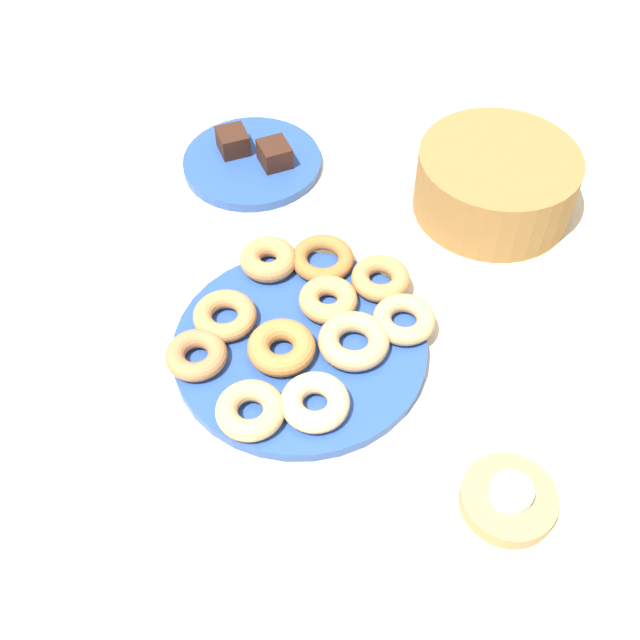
{
  "coord_description": "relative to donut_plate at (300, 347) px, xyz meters",
  "views": [
    {
      "loc": [
        0.56,
        -0.28,
        0.82
      ],
      "look_at": [
        0.0,
        0.03,
        0.05
      ],
      "focal_mm": 43.02,
      "sensor_mm": 36.0,
      "label": 1
    }
  ],
  "objects": [
    {
      "name": "donut_6",
      "position": [
        -0.04,
        0.15,
        0.02
      ],
      "size": [
        0.11,
        0.11,
        0.03
      ],
      "primitive_type": "torus",
      "rotation": [
        0.0,
        0.0,
        1.13
      ],
      "color": "#C6844C",
      "rests_on": "donut_plate"
    },
    {
      "name": "donut_0",
      "position": [
        -0.15,
        0.03,
        0.02
      ],
      "size": [
        0.1,
        0.1,
        0.03
      ],
      "primitive_type": "torus",
      "rotation": [
        0.0,
        0.0,
        1.78
      ],
      "color": "#C6844C",
      "rests_on": "donut_plate"
    },
    {
      "name": "donut_3",
      "position": [
        0.1,
        -0.03,
        0.02
      ],
      "size": [
        0.11,
        0.11,
        0.03
      ],
      "primitive_type": "torus",
      "rotation": [
        0.0,
        0.0,
        5.97
      ],
      "color": "#EABC84",
      "rests_on": "donut_plate"
    },
    {
      "name": "brownie_near",
      "position": [
        -0.41,
        0.09,
        0.03
      ],
      "size": [
        0.06,
        0.05,
        0.04
      ],
      "primitive_type": "cube",
      "rotation": [
        0.0,
        0.0,
        -0.14
      ],
      "color": "#381E14",
      "rests_on": "cake_plate"
    },
    {
      "name": "donut_1",
      "position": [
        0.04,
        0.06,
        0.02
      ],
      "size": [
        0.12,
        0.12,
        0.03
      ],
      "primitive_type": "torus",
      "rotation": [
        0.0,
        0.0,
        5.1
      ],
      "color": "tan",
      "rests_on": "donut_plate"
    },
    {
      "name": "basket",
      "position": [
        -0.11,
        0.39,
        0.04
      ],
      "size": [
        0.25,
        0.25,
        0.1
      ],
      "primitive_type": "cylinder",
      "rotation": [
        0.0,
        0.0,
        4.68
      ],
      "color": "olive",
      "rests_on": "ground_plane"
    },
    {
      "name": "cake_plate",
      "position": [
        -0.38,
        0.11,
        -0.0
      ],
      "size": [
        0.23,
        0.23,
        0.02
      ],
      "primitive_type": "cylinder",
      "color": "#284C9E",
      "rests_on": "ground_plane"
    },
    {
      "name": "donut_7",
      "position": [
        -0.04,
        -0.13,
        0.02
      ],
      "size": [
        0.11,
        0.11,
        0.03
      ],
      "primitive_type": "torus",
      "rotation": [
        0.0,
        0.0,
        5.12
      ],
      "color": "#B27547",
      "rests_on": "donut_plate"
    },
    {
      "name": "donut_5",
      "position": [
        0.01,
        -0.03,
        0.02
      ],
      "size": [
        0.13,
        0.13,
        0.03
      ],
      "primitive_type": "torus",
      "rotation": [
        0.0,
        0.0,
        4.04
      ],
      "color": "#BC7A3D",
      "rests_on": "donut_plate"
    },
    {
      "name": "candle_holder",
      "position": [
        0.31,
        0.11,
        0.0
      ],
      "size": [
        0.11,
        0.11,
        0.02
      ],
      "primitive_type": "cylinder",
      "color": "tan",
      "rests_on": "ground_plane"
    },
    {
      "name": "donut_4",
      "position": [
        -0.08,
        -0.07,
        0.02
      ],
      "size": [
        0.1,
        0.1,
        0.03
      ],
      "primitive_type": "torus",
      "rotation": [
        0.0,
        0.0,
        4.93
      ],
      "color": "#C6844C",
      "rests_on": "donut_plate"
    },
    {
      "name": "donut_plate",
      "position": [
        0.0,
        0.0,
        0.0
      ],
      "size": [
        0.34,
        0.34,
        0.02
      ],
      "primitive_type": "cylinder",
      "color": "#284C9E",
      "rests_on": "ground_plane"
    },
    {
      "name": "donut_2",
      "position": [
        -0.04,
        0.06,
        0.02
      ],
      "size": [
        0.1,
        0.1,
        0.03
      ],
      "primitive_type": "torus",
      "rotation": [
        0.0,
        0.0,
        3.47
      ],
      "color": "tan",
      "rests_on": "donut_plate"
    },
    {
      "name": "tealight",
      "position": [
        0.31,
        0.11,
        0.02
      ],
      "size": [
        0.05,
        0.05,
        0.01
      ],
      "primitive_type": "cylinder",
      "color": "silver",
      "rests_on": "candle_holder"
    },
    {
      "name": "ground_plane",
      "position": [
        0.0,
        0.0,
        -0.01
      ],
      "size": [
        2.4,
        2.4,
        0.0
      ],
      "primitive_type": "plane",
      "color": "beige"
    },
    {
      "name": "brownie_far",
      "position": [
        -0.35,
        0.14,
        0.03
      ],
      "size": [
        0.06,
        0.05,
        0.04
      ],
      "primitive_type": "cube",
      "rotation": [
        0.0,
        0.0,
        -0.11
      ],
      "color": "#381E14",
      "rests_on": "cake_plate"
    },
    {
      "name": "donut_8",
      "position": [
        0.04,
        0.14,
        0.02
      ],
      "size": [
        0.09,
        0.09,
        0.03
      ],
      "primitive_type": "torus",
      "rotation": [
        0.0,
        0.0,
        1.49
      ],
      "color": "tan",
      "rests_on": "donut_plate"
    },
    {
      "name": "donut_9",
      "position": [
        -0.11,
        0.1,
        0.02
      ],
      "size": [
        0.12,
        0.12,
        0.02
      ],
      "primitive_type": "torus",
      "rotation": [
        0.0,
        0.0,
        0.44
      ],
      "color": "#AD6B33",
      "rests_on": "donut_plate"
    },
    {
      "name": "donut_10",
      "position": [
        0.07,
        -0.11,
        0.02
      ],
      "size": [
        0.12,
        0.12,
        0.03
      ],
      "primitive_type": "torus",
      "rotation": [
        0.0,
        0.0,
        2.44
      ],
      "color": "tan",
      "rests_on": "donut_plate"
    }
  ]
}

